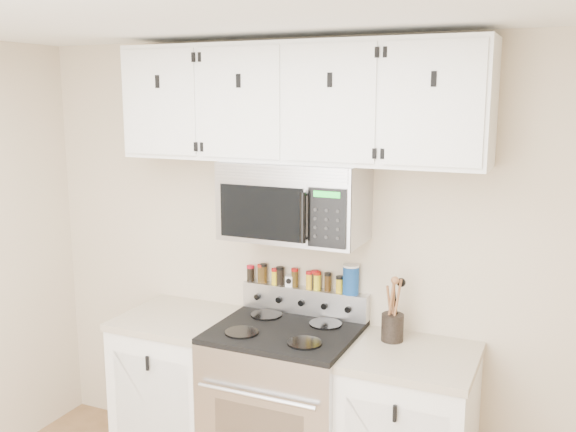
% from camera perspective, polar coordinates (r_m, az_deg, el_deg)
% --- Properties ---
extents(back_wall, '(3.50, 0.01, 2.50)m').
position_cam_1_polar(back_wall, '(3.69, 1.72, -4.03)').
color(back_wall, '#BCAB8D').
rests_on(back_wall, floor).
extents(range, '(0.76, 0.65, 1.10)m').
position_cam_1_polar(range, '(3.70, -0.29, -16.72)').
color(range, '#B7B7BA').
rests_on(range, floor).
extents(base_cabinet_left, '(0.64, 0.62, 0.92)m').
position_cam_1_polar(base_cabinet_left, '(4.03, -9.46, -14.86)').
color(base_cabinet_left, white).
rests_on(base_cabinet_left, floor).
extents(microwave, '(0.76, 0.44, 0.42)m').
position_cam_1_polar(microwave, '(3.44, 0.56, 1.34)').
color(microwave, '#9E9EA3').
rests_on(microwave, back_wall).
extents(upper_cabinets, '(2.00, 0.35, 0.62)m').
position_cam_1_polar(upper_cabinets, '(3.42, 0.74, 10.04)').
color(upper_cabinets, white).
rests_on(upper_cabinets, back_wall).
extents(utensil_crock, '(0.12, 0.12, 0.34)m').
position_cam_1_polar(utensil_crock, '(3.45, 9.27, -9.55)').
color(utensil_crock, black).
rests_on(utensil_crock, base_cabinet_right).
extents(kitchen_timer, '(0.06, 0.06, 0.06)m').
position_cam_1_polar(kitchen_timer, '(3.73, 0.20, -5.79)').
color(kitchen_timer, white).
rests_on(kitchen_timer, range).
extents(salt_canister, '(0.09, 0.09, 0.17)m').
position_cam_1_polar(salt_canister, '(3.59, 5.61, -5.62)').
color(salt_canister, navy).
rests_on(salt_canister, range).
extents(spice_jar_0, '(0.04, 0.04, 0.10)m').
position_cam_1_polar(spice_jar_0, '(3.83, -3.36, -5.08)').
color(spice_jar_0, black).
rests_on(spice_jar_0, range).
extents(spice_jar_1, '(0.04, 0.04, 0.11)m').
position_cam_1_polar(spice_jar_1, '(3.80, -2.41, -5.10)').
color(spice_jar_1, '#443110').
rests_on(spice_jar_1, range).
extents(spice_jar_2, '(0.04, 0.04, 0.11)m').
position_cam_1_polar(spice_jar_2, '(3.79, -2.19, -5.09)').
color(spice_jar_2, '#3C290E').
rests_on(spice_jar_2, range).
extents(spice_jar_3, '(0.04, 0.04, 0.09)m').
position_cam_1_polar(spice_jar_3, '(3.76, -1.17, -5.37)').
color(spice_jar_3, yellow).
rests_on(spice_jar_3, range).
extents(spice_jar_4, '(0.04, 0.04, 0.11)m').
position_cam_1_polar(spice_jar_4, '(3.75, -0.72, -5.33)').
color(spice_jar_4, black).
rests_on(spice_jar_4, range).
extents(spice_jar_5, '(0.04, 0.04, 0.11)m').
position_cam_1_polar(spice_jar_5, '(3.71, 0.60, -5.48)').
color(spice_jar_5, '#402E0F').
rests_on(spice_jar_5, range).
extents(spice_jar_6, '(0.04, 0.04, 0.10)m').
position_cam_1_polar(spice_jar_6, '(3.68, 1.93, -5.69)').
color(spice_jar_6, gold).
rests_on(spice_jar_6, range).
extents(spice_jar_7, '(0.04, 0.04, 0.11)m').
position_cam_1_polar(spice_jar_7, '(3.67, 2.41, -5.68)').
color(spice_jar_7, black).
rests_on(spice_jar_7, range).
extents(spice_jar_8, '(0.05, 0.05, 0.10)m').
position_cam_1_polar(spice_jar_8, '(3.66, 2.58, -5.75)').
color(spice_jar_8, yellow).
rests_on(spice_jar_8, range).
extents(spice_jar_9, '(0.04, 0.04, 0.11)m').
position_cam_1_polar(spice_jar_9, '(3.64, 3.55, -5.85)').
color(spice_jar_9, '#3A250E').
rests_on(spice_jar_9, range).
extents(spice_jar_10, '(0.04, 0.04, 0.09)m').
position_cam_1_polar(spice_jar_10, '(3.62, 4.60, -6.06)').
color(spice_jar_10, gold).
rests_on(spice_jar_10, range).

